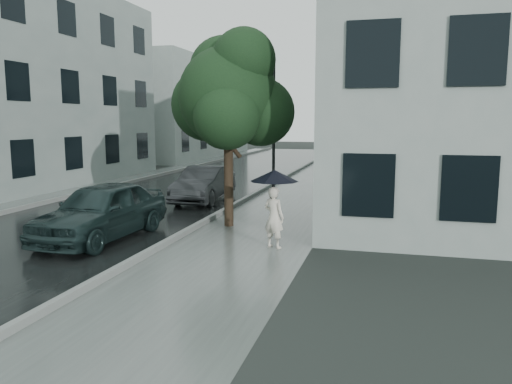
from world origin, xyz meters
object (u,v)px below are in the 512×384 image
(pedestrian, at_px, (274,217))
(lamp_post, at_px, (270,122))
(car_near, at_px, (102,211))
(car_far, at_px, (204,184))
(street_tree, at_px, (229,95))

(pedestrian, height_order, lamp_post, lamp_post)
(pedestrian, relative_size, car_near, 0.34)
(lamp_post, bearing_deg, car_far, -151.13)
(car_near, relative_size, car_far, 1.09)
(pedestrian, bearing_deg, lamp_post, -52.37)
(lamp_post, distance_m, car_near, 8.72)
(street_tree, distance_m, lamp_post, 5.51)
(pedestrian, xyz_separation_m, car_far, (-4.16, 6.18, -0.09))
(street_tree, bearing_deg, pedestrian, -50.76)
(street_tree, relative_size, car_near, 1.28)
(car_near, distance_m, car_far, 6.45)
(car_far, bearing_deg, pedestrian, -57.95)
(lamp_post, xyz_separation_m, car_near, (-2.65, -7.99, -2.29))
(pedestrian, relative_size, car_far, 0.37)
(street_tree, distance_m, car_far, 5.52)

